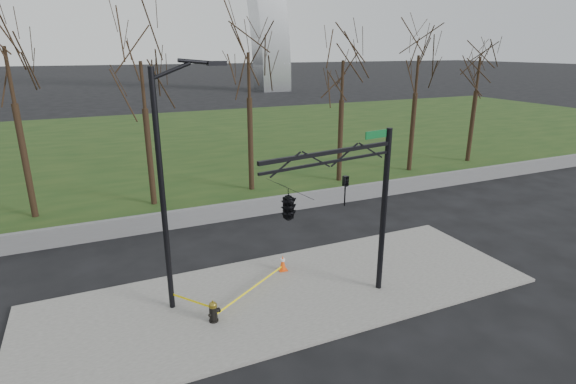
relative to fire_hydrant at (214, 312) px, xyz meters
name	(u,v)px	position (x,y,z in m)	size (l,w,h in m)	color
ground	(288,294)	(2.91, 0.65, -0.44)	(500.00, 500.00, 0.00)	black
sidewalk	(288,293)	(2.91, 0.65, -0.39)	(18.00, 6.00, 0.10)	slate
grass_strip	(159,142)	(2.91, 30.65, -0.41)	(120.00, 40.00, 0.06)	#1A3513
guardrail	(225,212)	(2.91, 8.65, 0.01)	(60.00, 0.30, 0.90)	#59595B
tree_row	(201,116)	(2.94, 12.65, 4.38)	(46.05, 4.00, 9.65)	black
fire_hydrant	(214,312)	(0.00, 0.00, 0.00)	(0.47, 0.32, 0.75)	black
traffic_cone	(283,263)	(3.41, 2.28, -0.03)	(0.36, 0.36, 0.64)	#FF4E0D
street_light	(168,176)	(-0.85, 1.41, 4.25)	(2.39, 0.40, 8.21)	black
traffic_signal_mast	(309,199)	(2.90, -0.95, 3.70)	(5.04, 2.54, 6.00)	black
caution_tape	(235,292)	(1.03, 1.00, -0.07)	(4.49, 2.28, 0.39)	yellow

